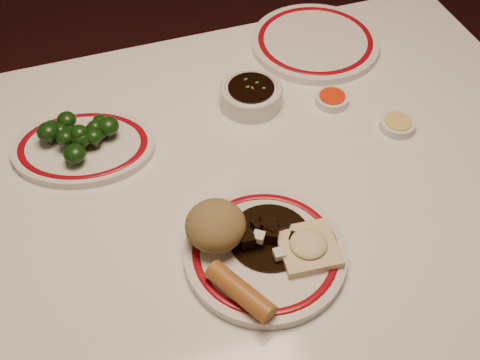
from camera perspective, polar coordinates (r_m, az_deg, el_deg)
The scene contains 12 objects.
dining_table at distance 1.09m, azimuth 1.05°, elevation -3.76°, with size 1.20×0.90×0.75m.
main_plate at distance 0.92m, azimuth 2.43°, elevation -6.94°, with size 0.25×0.25×0.02m.
rice_mound at distance 0.90m, azimuth -2.33°, elevation -4.33°, with size 0.09×0.09×0.07m, color olive.
spring_roll at distance 0.86m, azimuth 0.04°, elevation -10.52°, with size 0.03×0.03×0.11m, color #A86529.
fried_wonton at distance 0.91m, azimuth 6.49°, elevation -6.26°, with size 0.09×0.09×0.02m.
stirfry_heap at distance 0.92m, azimuth 2.77°, elevation -5.11°, with size 0.13×0.13×0.03m.
broccoli_plate at distance 1.10m, azimuth -14.62°, elevation 3.04°, with size 0.29×0.27×0.02m.
broccoli_pile at distance 1.09m, azimuth -15.12°, elevation 4.31°, with size 0.14×0.12×0.05m.
soy_bowl at distance 1.15m, azimuth 1.06°, elevation 7.99°, with size 0.12×0.12×0.04m.
sweet_sour_dish at distance 1.17m, azimuth 8.70°, elevation 7.57°, with size 0.06×0.06×0.02m.
mustard_dish at distance 1.15m, azimuth 14.69°, elevation 5.10°, with size 0.06×0.06×0.02m.
far_plate at distance 1.32m, azimuth 7.13°, elevation 12.87°, with size 0.31×0.31×0.02m.
Camera 1 is at (-0.23, -0.62, 1.52)m, focal length 45.00 mm.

